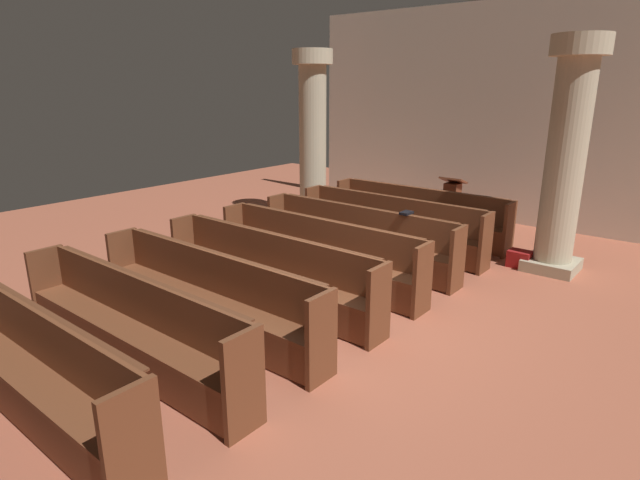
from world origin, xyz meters
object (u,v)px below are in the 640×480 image
object	(u,v)px
pillar_aisle_side	(566,155)
hymn_book	(406,213)
pew_row_5	(208,292)
pew_row_4	(269,269)
pew_row_0	(419,213)
kneeler_box_red	(520,259)
pew_row_7	(26,361)
pew_row_3	(317,251)
pew_row_2	(357,236)
pew_row_1	(390,223)
pillar_far_side	(313,134)
pew_row_6	(130,322)
lectern	(451,207)

from	to	relation	value
pillar_aisle_side	hymn_book	world-z (taller)	pillar_aisle_side
pew_row_5	hymn_book	world-z (taller)	hymn_book
pew_row_4	hymn_book	world-z (taller)	hymn_book
pew_row_0	pew_row_5	distance (m)	5.12
kneeler_box_red	pew_row_7	bearing A→B (deg)	-107.49
pew_row_3	pew_row_5	bearing A→B (deg)	-90.00
pillar_aisle_side	pew_row_2	bearing A→B (deg)	-145.28
pillar_aisle_side	pew_row_1	bearing A→B (deg)	-163.64
pew_row_2	pillar_far_side	bearing A→B (deg)	143.04
pillar_far_side	kneeler_box_red	bearing A→B (deg)	-3.60
pew_row_1	pew_row_6	size ratio (longest dim) A/B	1.00
pew_row_2	pew_row_5	distance (m)	3.07
pew_row_0	pew_row_7	xyz separation A→B (m)	(0.00, -7.16, 0.00)
pew_row_1	pew_row_5	distance (m)	4.09
pew_row_5	hymn_book	size ratio (longest dim) A/B	16.35
pew_row_2	pew_row_4	bearing A→B (deg)	-90.00
pew_row_1	pew_row_5	world-z (taller)	same
pew_row_2	hymn_book	distance (m)	0.93
pillar_aisle_side	lectern	distance (m)	3.03
pillar_aisle_side	kneeler_box_red	distance (m)	1.78
pew_row_1	hymn_book	xyz separation A→B (m)	(0.78, -0.84, 0.47)
pew_row_1	pew_row_4	distance (m)	3.07
pew_row_6	kneeler_box_red	size ratio (longest dim) A/B	10.05
pew_row_4	pillar_far_side	bearing A→B (deg)	122.54
pew_row_0	pew_row_2	distance (m)	2.05
pew_row_2	pew_row_3	distance (m)	1.02
pew_row_0	lectern	distance (m)	1.03
kneeler_box_red	pew_row_1	bearing A→B (deg)	-164.78
hymn_book	pew_row_4	bearing A→B (deg)	-109.37
pew_row_0	lectern	world-z (taller)	lectern
pew_row_5	lectern	xyz separation A→B (m)	(0.20, 6.13, -0.05)
pew_row_0	pew_row_7	size ratio (longest dim) A/B	1.00
pew_row_5	pillar_far_side	size ratio (longest dim) A/B	1.00
pew_row_1	hymn_book	bearing A→B (deg)	-47.12
pew_row_0	pew_row_3	world-z (taller)	same
pew_row_6	pew_row_7	xyz separation A→B (m)	(0.00, -1.02, 0.00)
pew_row_3	kneeler_box_red	xyz separation A→B (m)	(2.12, 2.62, -0.37)
pew_row_1	lectern	xyz separation A→B (m)	(0.20, 2.03, -0.05)
lectern	kneeler_box_red	bearing A→B (deg)	-37.29
pillar_far_side	kneeler_box_red	xyz separation A→B (m)	(4.63, -0.29, -1.71)
pew_row_3	pew_row_4	world-z (taller)	same
pew_row_7	pillar_aisle_side	bearing A→B (deg)	69.61
pew_row_6	pillar_aisle_side	distance (m)	6.54
pew_row_1	lectern	distance (m)	2.04
pew_row_0	pew_row_1	xyz separation A→B (m)	(0.00, -1.02, 0.00)
pew_row_4	pew_row_0	bearing A→B (deg)	90.00
pew_row_1	pew_row_7	distance (m)	6.14
pew_row_3	pew_row_5	world-z (taller)	same
pillar_aisle_side	lectern	xyz separation A→B (m)	(-2.36, 1.28, -1.39)
pew_row_2	lectern	bearing A→B (deg)	86.28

